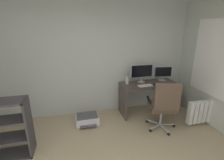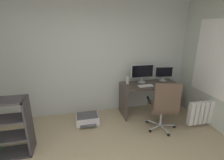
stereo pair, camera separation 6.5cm
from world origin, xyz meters
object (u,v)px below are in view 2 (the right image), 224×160
object	(u,v)px
desk	(149,92)
monitor_main	(142,72)
desktop_speaker	(128,81)
monitor_secondary	(164,73)
printer	(87,119)
computer_mouse	(156,85)
keyboard	(146,86)
radiator	(207,112)
office_chair	(164,104)

from	to	relation	value
desk	monitor_main	xyz separation A→B (m)	(-0.14, 0.17, 0.47)
desktop_speaker	monitor_secondary	bearing A→B (deg)	2.82
desk	monitor_secondary	bearing A→B (deg)	20.57
printer	computer_mouse	bearing A→B (deg)	-0.25
desk	keyboard	bearing A→B (deg)	-142.67
printer	radiator	distance (m)	2.60
desk	keyboard	world-z (taller)	keyboard
office_chair	desk	bearing A→B (deg)	85.47
keyboard	computer_mouse	bearing A→B (deg)	-10.46
monitor_main	radiator	size ratio (longest dim) A/B	0.65
computer_mouse	radiator	world-z (taller)	computer_mouse
monitor_main	keyboard	world-z (taller)	monitor_main
desk	desktop_speaker	world-z (taller)	desktop_speaker
monitor_main	office_chair	distance (m)	1.04
computer_mouse	radiator	bearing A→B (deg)	-31.89
computer_mouse	keyboard	bearing A→B (deg)	177.33
keyboard	computer_mouse	distance (m)	0.24
monitor_secondary	printer	world-z (taller)	monitor_secondary
keyboard	desktop_speaker	size ratio (longest dim) A/B	2.00
monitor_main	monitor_secondary	distance (m)	0.58
desk	desktop_speaker	xyz separation A→B (m)	(-0.53, 0.12, 0.29)
keyboard	monitor_main	bearing A→B (deg)	80.43
monitor_secondary	keyboard	distance (m)	0.71
desk	monitor_secondary	xyz separation A→B (m)	(0.44, 0.17, 0.42)
monitor_main	office_chair	xyz separation A→B (m)	(0.08, -0.95, -0.43)
radiator	desktop_speaker	bearing A→B (deg)	148.44
desktop_speaker	office_chair	xyz separation A→B (m)	(0.46, -0.90, -0.25)
monitor_secondary	radiator	size ratio (longest dim) A/B	0.52
desk	computer_mouse	world-z (taller)	computer_mouse
desk	keyboard	xyz separation A→B (m)	(-0.17, -0.13, 0.22)
monitor_secondary	radiator	world-z (taller)	monitor_secondary
desk	monitor_secondary	world-z (taller)	monitor_secondary
monitor_secondary	keyboard	world-z (taller)	monitor_secondary
desktop_speaker	radiator	xyz separation A→B (m)	(1.50, -0.92, -0.53)
office_chair	radiator	distance (m)	1.07
monitor_main	printer	size ratio (longest dim) A/B	1.17
desk	computer_mouse	xyz separation A→B (m)	(0.07, -0.16, 0.23)
monitor_secondary	computer_mouse	distance (m)	0.53
monitor_main	computer_mouse	distance (m)	0.46
keyboard	monitor_secondary	bearing A→B (deg)	21.64
printer	desk	bearing A→B (deg)	5.53
computer_mouse	printer	distance (m)	1.73
monitor_main	desktop_speaker	xyz separation A→B (m)	(-0.39, -0.05, -0.18)
desk	office_chair	size ratio (longest dim) A/B	1.27
monitor_main	keyboard	xyz separation A→B (m)	(-0.03, -0.29, -0.26)
monitor_secondary	printer	xyz separation A→B (m)	(-1.97, -0.31, -0.87)
desktop_speaker	printer	bearing A→B (deg)	-165.18
computer_mouse	printer	size ratio (longest dim) A/B	0.20
computer_mouse	desktop_speaker	world-z (taller)	desktop_speaker
office_chair	radiator	xyz separation A→B (m)	(1.04, -0.02, -0.28)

